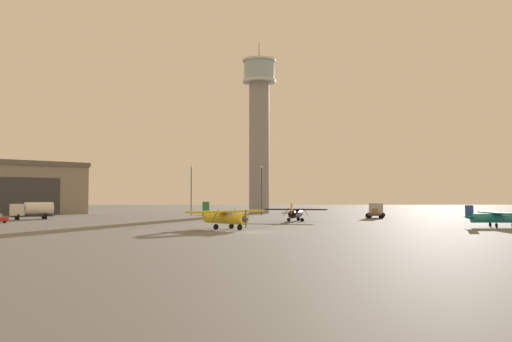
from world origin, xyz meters
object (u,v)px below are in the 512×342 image
(airplane_teal, at_px, (494,217))
(airplane_yellow, at_px, (224,216))
(truck_flatbed_silver, at_px, (376,211))
(light_post_west, at_px, (262,186))
(control_tower, at_px, (259,125))
(light_post_north, at_px, (191,186))
(airplane_black, at_px, (296,213))
(truck_fuel_tanker_white, at_px, (33,210))

(airplane_teal, height_order, airplane_yellow, airplane_yellow)
(truck_flatbed_silver, height_order, light_post_west, light_post_west)
(airplane_teal, relative_size, airplane_yellow, 1.03)
(control_tower, xyz_separation_m, airplane_teal, (27.82, -58.36, -19.41))
(airplane_teal, relative_size, light_post_west, 0.91)
(light_post_north, bearing_deg, airplane_black, -55.97)
(airplane_black, height_order, light_post_north, light_post_north)
(truck_flatbed_silver, bearing_deg, light_post_west, 71.75)
(airplane_black, distance_m, light_post_west, 29.37)
(airplane_black, relative_size, light_post_north, 0.95)
(airplane_black, distance_m, airplane_teal, 28.63)
(airplane_teal, bearing_deg, light_post_north, 138.07)
(truck_fuel_tanker_white, bearing_deg, airplane_black, 137.02)
(airplane_yellow, distance_m, truck_flatbed_silver, 43.09)
(airplane_teal, xyz_separation_m, truck_flatbed_silver, (-7.45, 30.53, 0.01))
(control_tower, distance_m, truck_flatbed_silver, 39.57)
(control_tower, height_order, truck_flatbed_silver, control_tower)
(airplane_black, distance_m, truck_fuel_tanker_white, 44.52)
(airplane_black, bearing_deg, light_post_north, 50.34)
(light_post_north, bearing_deg, truck_flatbed_silver, -21.29)
(airplane_teal, xyz_separation_m, airplane_yellow, (-33.95, -3.45, 0.21))
(airplane_teal, distance_m, truck_fuel_tanker_white, 71.67)
(airplane_black, height_order, airplane_teal, airplane_black)
(control_tower, relative_size, airplane_teal, 4.25)
(airplane_black, bearing_deg, airplane_yellow, 168.52)
(airplane_yellow, relative_size, truck_fuel_tanker_white, 1.34)
(airplane_black, relative_size, truck_fuel_tanker_white, 1.41)
(airplane_teal, xyz_separation_m, light_post_west, (-27.75, 45.00, 4.73))
(airplane_black, relative_size, truck_flatbed_silver, 1.43)
(truck_fuel_tanker_white, relative_size, light_post_west, 0.66)
(control_tower, xyz_separation_m, truck_flatbed_silver, (20.37, -27.83, -19.40))
(control_tower, xyz_separation_m, truck_fuel_tanker_white, (-39.41, -33.52, -19.06))
(airplane_teal, relative_size, truck_flatbed_silver, 1.40)
(control_tower, distance_m, airplane_teal, 67.50)
(light_post_north, bearing_deg, light_post_west, 3.53)
(light_post_west, bearing_deg, airplane_teal, -58.34)
(airplane_black, bearing_deg, truck_flatbed_silver, -32.20)
(airplane_black, bearing_deg, control_tower, 22.14)
(airplane_yellow, bearing_deg, airplane_black, 110.26)
(truck_fuel_tanker_white, distance_m, truck_flatbed_silver, 60.05)
(airplane_teal, distance_m, truck_flatbed_silver, 31.43)
(light_post_west, bearing_deg, airplane_black, -81.63)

